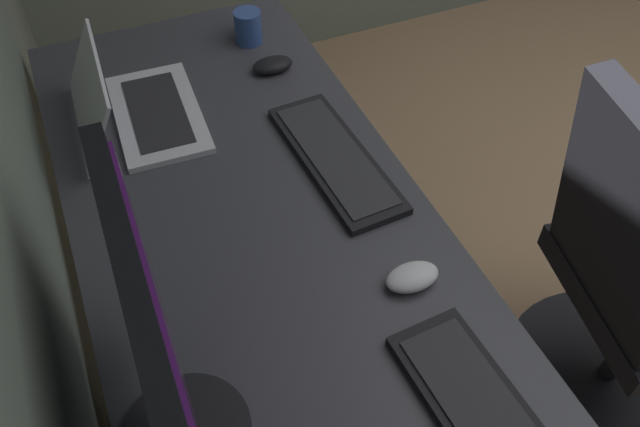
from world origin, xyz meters
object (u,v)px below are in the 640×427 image
laptop_left (131,107)px  keyboard_main (335,158)px  monitor_primary (160,352)px  coffee_mug (248,26)px  mouse_spare (412,277)px  mouse_main (273,65)px  office_chair (635,295)px

laptop_left → keyboard_main: (-0.31, -0.37, -0.03)m
monitor_primary → coffee_mug: bearing=-23.9°
monitor_primary → coffee_mug: size_ratio=4.40×
mouse_spare → coffee_mug: bearing=0.9°
laptop_left → mouse_main: laptop_left is taller
coffee_mug → office_chair: bearing=-147.8°
monitor_primary → mouse_spare: bearing=-75.4°
laptop_left → coffee_mug: 0.42m
keyboard_main → mouse_spare: bearing=179.2°
laptop_left → keyboard_main: size_ratio=0.85×
mouse_main → office_chair: bearing=-143.6°
office_chair → laptop_left: bearing=52.3°
coffee_mug → keyboard_main: bearing=-178.0°
keyboard_main → coffee_mug: size_ratio=3.80×
laptop_left → keyboard_main: laptop_left is taller
keyboard_main → office_chair: office_chair is taller
office_chair → keyboard_main: bearing=53.6°
keyboard_main → office_chair: (-0.43, -0.58, -0.28)m
coffee_mug → mouse_spare: bearing=-179.1°
monitor_primary → keyboard_main: size_ratio=1.16×
coffee_mug → office_chair: 1.17m
monitor_primary → mouse_spare: size_ratio=4.74×
mouse_spare → coffee_mug: coffee_mug is taller
mouse_spare → coffee_mug: (0.88, 0.01, 0.03)m
monitor_primary → mouse_spare: monitor_primary is taller
laptop_left → office_chair: size_ratio=0.37×
mouse_main → laptop_left: bearing=99.5°
laptop_left → mouse_main: bearing=-80.5°
monitor_primary → office_chair: bearing=-87.5°
monitor_primary → laptop_left: monitor_primary is taller
mouse_main → office_chair: office_chair is taller
coffee_mug → laptop_left: bearing=121.1°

